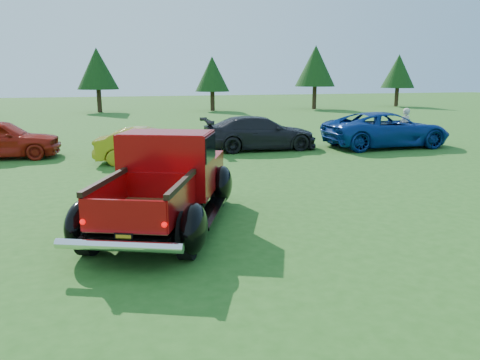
{
  "coord_description": "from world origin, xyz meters",
  "views": [
    {
      "loc": [
        -3.04,
        -8.22,
        2.88
      ],
      "look_at": [
        -0.52,
        0.2,
        0.91
      ],
      "focal_mm": 35.0,
      "sensor_mm": 36.0,
      "label": 1
    }
  ],
  "objects": [
    {
      "name": "spectator",
      "position": [
        9.05,
        8.4,
        0.78
      ],
      "size": [
        0.66,
        0.53,
        1.56
      ],
      "primitive_type": "imported",
      "rotation": [
        0.0,
        0.0,
        3.46
      ],
      "color": "beige",
      "rests_on": "ground"
    },
    {
      "name": "show_car_blue",
      "position": [
        8.16,
        8.35,
        0.71
      ],
      "size": [
        5.18,
        2.45,
        1.43
      ],
      "primitive_type": "imported",
      "rotation": [
        0.0,
        0.0,
        1.56
      ],
      "color": "navy",
      "rests_on": "ground"
    },
    {
      "name": "tree_mid_right",
      "position": [
        6.0,
        30.0,
        2.97
      ],
      "size": [
        2.82,
        2.82,
        4.4
      ],
      "color": "#332114",
      "rests_on": "ground"
    },
    {
      "name": "ground",
      "position": [
        0.0,
        0.0,
        0.0
      ],
      "size": [
        120.0,
        120.0,
        0.0
      ],
      "primitive_type": "plane",
      "color": "#255618",
      "rests_on": "ground"
    },
    {
      "name": "pickup_truck",
      "position": [
        -1.81,
        0.91,
        0.86
      ],
      "size": [
        3.72,
        5.16,
        1.8
      ],
      "rotation": [
        0.0,
        0.0,
        -0.4
      ],
      "color": "black",
      "rests_on": "ground"
    },
    {
      "name": "tree_far_east",
      "position": [
        24.0,
        30.5,
        3.25
      ],
      "size": [
        3.07,
        3.07,
        4.8
      ],
      "color": "#332114",
      "rests_on": "ground"
    },
    {
      "name": "tree_mid_left",
      "position": [
        -3.0,
        31.0,
        3.38
      ],
      "size": [
        3.2,
        3.2,
        5.0
      ],
      "color": "#332114",
      "rests_on": "ground"
    },
    {
      "name": "show_car_grey",
      "position": [
        2.97,
        9.18,
        0.66
      ],
      "size": [
        4.61,
        2.04,
        1.32
      ],
      "primitive_type": "imported",
      "rotation": [
        0.0,
        0.0,
        1.53
      ],
      "color": "black",
      "rests_on": "ground"
    },
    {
      "name": "tree_east",
      "position": [
        15.0,
        29.5,
        3.66
      ],
      "size": [
        3.46,
        3.46,
        5.4
      ],
      "color": "#332114",
      "rests_on": "ground"
    },
    {
      "name": "show_car_yellow",
      "position": [
        -1.5,
        7.52,
        0.59
      ],
      "size": [
        3.72,
        1.85,
        1.17
      ],
      "primitive_type": "imported",
      "rotation": [
        0.0,
        0.0,
        1.39
      ],
      "color": "#A38F15",
      "rests_on": "ground"
    }
  ]
}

